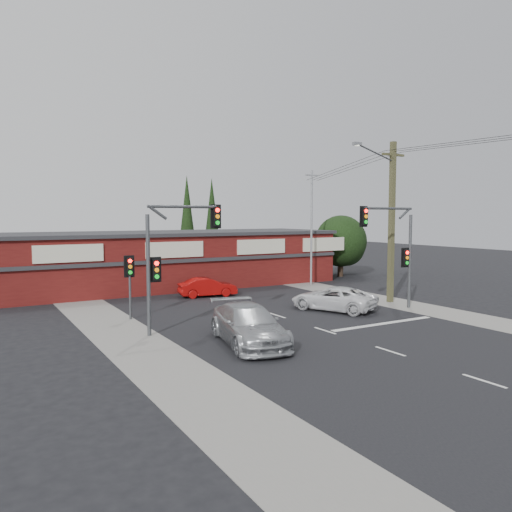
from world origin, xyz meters
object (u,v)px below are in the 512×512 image
shop_building (168,259)px  utility_pole (390,216)px  silver_suv (249,325)px  red_sedan (208,287)px  white_suv (333,298)px

shop_building → utility_pole: size_ratio=2.73×
silver_suv → red_sedan: (3.77, 12.31, -0.18)m
silver_suv → utility_pole: size_ratio=0.57×
utility_pole → red_sedan: bearing=138.7°
white_suv → shop_building: 15.13m
shop_building → red_sedan: bearing=-85.8°
red_sedan → shop_building: bearing=13.5°
red_sedan → utility_pole: utility_pole is taller
white_suv → shop_building: size_ratio=0.18×
white_suv → red_sedan: (-4.18, 8.15, -0.05)m
silver_suv → red_sedan: bearing=84.1°
red_sedan → silver_suv: bearing=172.3°
white_suv → utility_pole: 6.68m
white_suv → red_sedan: 9.16m
red_sedan → shop_building: 6.37m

